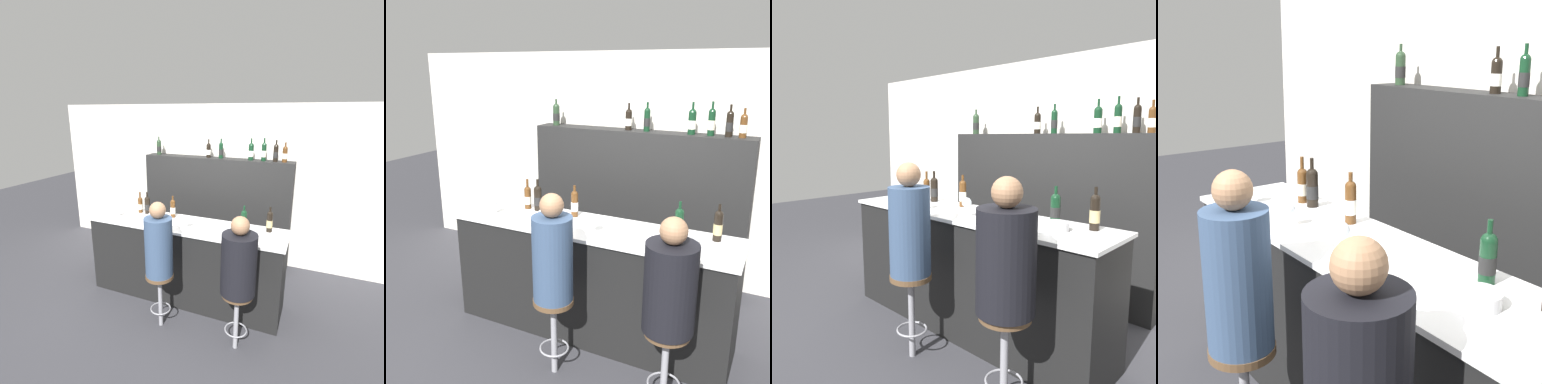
{
  "view_description": "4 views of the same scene",
  "coord_description": "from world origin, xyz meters",
  "views": [
    {
      "loc": [
        1.52,
        -3.01,
        2.48
      ],
      "look_at": [
        0.07,
        0.4,
        1.48
      ],
      "focal_mm": 28.0,
      "sensor_mm": 36.0,
      "label": 1
    },
    {
      "loc": [
        1.5,
        -2.92,
        2.44
      ],
      "look_at": [
        -0.13,
        0.31,
        1.36
      ],
      "focal_mm": 40.0,
      "sensor_mm": 36.0,
      "label": 2
    },
    {
      "loc": [
        2.18,
        -2.04,
        1.73
      ],
      "look_at": [
        -0.09,
        0.32,
        1.24
      ],
      "focal_mm": 35.0,
      "sensor_mm": 36.0,
      "label": 3
    },
    {
      "loc": [
        2.1,
        -1.27,
        2.07
      ],
      "look_at": [
        -0.05,
        0.32,
        1.32
      ],
      "focal_mm": 50.0,
      "sensor_mm": 36.0,
      "label": 4
    }
  ],
  "objects": [
    {
      "name": "wall_back",
      "position": [
        0.0,
        1.75,
        1.3
      ],
      "size": [
        6.4,
        0.05,
        2.6
      ],
      "color": "beige",
      "rests_on": "ground_plane"
    },
    {
      "name": "bar_counter",
      "position": [
        0.0,
        0.3,
        0.53
      ],
      "size": [
        2.61,
        0.64,
        1.07
      ],
      "color": "black",
      "rests_on": "ground_plane"
    },
    {
      "name": "wine_bottle_backbar_2",
      "position": [
        0.08,
        1.53,
        1.89
      ],
      "size": [
        0.07,
        0.07,
        0.31
      ],
      "color": "black",
      "rests_on": "back_bar_cabinet"
    },
    {
      "name": "metal_bowl",
      "position": [
        0.86,
        0.28,
        1.1
      ],
      "size": [
        0.18,
        0.18,
        0.06
      ],
      "color": "#B7B7BC",
      "rests_on": "bar_counter"
    },
    {
      "name": "bar_stool_right",
      "position": [
        0.89,
        -0.34,
        0.52
      ],
      "size": [
        0.32,
        0.32,
        0.68
      ],
      "color": "gray",
      "rests_on": "ground_plane"
    },
    {
      "name": "guest_seated_left",
      "position": [
        -0.02,
        -0.34,
        1.05
      ],
      "size": [
        0.31,
        0.31,
        0.86
      ],
      "color": "#334766",
      "rests_on": "bar_stool_left"
    },
    {
      "name": "wine_bottle_backbar_3",
      "position": [
        0.56,
        1.53,
        1.89
      ],
      "size": [
        0.08,
        0.08,
        0.33
      ],
      "color": "black",
      "rests_on": "back_bar_cabinet"
    },
    {
      "name": "wine_glass_0",
      "position": [
        -0.97,
        0.16,
        1.18
      ],
      "size": [
        0.08,
        0.08,
        0.16
      ],
      "color": "silver",
      "rests_on": "bar_counter"
    },
    {
      "name": "wine_glass_2",
      "position": [
        0.09,
        0.16,
        1.18
      ],
      "size": [
        0.08,
        0.08,
        0.16
      ],
      "color": "silver",
      "rests_on": "bar_counter"
    },
    {
      "name": "wine_bottle_counter_1",
      "position": [
        -0.66,
        0.47,
        1.19
      ],
      "size": [
        0.08,
        0.08,
        0.31
      ],
      "color": "black",
      "rests_on": "bar_counter"
    },
    {
      "name": "wine_bottle_backbar_1",
      "position": [
        -0.13,
        1.53,
        1.87
      ],
      "size": [
        0.07,
        0.07,
        0.29
      ],
      "color": "black",
      "rests_on": "back_bar_cabinet"
    },
    {
      "name": "guest_seated_right",
      "position": [
        0.89,
        -0.34,
        1.03
      ],
      "size": [
        0.36,
        0.36,
        0.83
      ],
      "color": "black",
      "rests_on": "bar_stool_right"
    },
    {
      "name": "wine_glass_1",
      "position": [
        -0.42,
        0.16,
        1.16
      ],
      "size": [
        0.07,
        0.07,
        0.14
      ],
      "color": "silver",
      "rests_on": "bar_counter"
    },
    {
      "name": "wine_bottle_backbar_6",
      "position": [
        1.06,
        1.53,
        1.88
      ],
      "size": [
        0.07,
        0.07,
        0.29
      ],
      "color": "#4C2D14",
      "rests_on": "back_bar_cabinet"
    },
    {
      "name": "wine_bottle_counter_3",
      "position": [
        0.74,
        0.47,
        1.18
      ],
      "size": [
        0.08,
        0.08,
        0.29
      ],
      "color": "black",
      "rests_on": "bar_counter"
    },
    {
      "name": "wine_bottle_backbar_5",
      "position": [
        0.93,
        1.53,
        1.89
      ],
      "size": [
        0.07,
        0.07,
        0.32
      ],
      "color": "black",
      "rests_on": "back_bar_cabinet"
    },
    {
      "name": "wine_bottle_backbar_4",
      "position": [
        0.75,
        1.53,
        1.9
      ],
      "size": [
        0.07,
        0.07,
        0.34
      ],
      "color": "black",
      "rests_on": "back_bar_cabinet"
    },
    {
      "name": "wine_bottle_counter_0",
      "position": [
        -0.77,
        0.47,
        1.18
      ],
      "size": [
        0.07,
        0.07,
        0.3
      ],
      "color": "#4C2D14",
      "rests_on": "bar_counter"
    },
    {
      "name": "back_bar_cabinet",
      "position": [
        0.0,
        1.53,
        0.88
      ],
      "size": [
        2.44,
        0.28,
        1.76
      ],
      "color": "black",
      "rests_on": "ground_plane"
    },
    {
      "name": "ground_plane",
      "position": [
        0.0,
        0.0,
        0.0
      ],
      "size": [
        16.0,
        16.0,
        0.0
      ],
      "primitive_type": "plane",
      "color": "#333338"
    },
    {
      "name": "bar_stool_left",
      "position": [
        -0.02,
        -0.34,
        0.52
      ],
      "size": [
        0.32,
        0.32,
        0.68
      ],
      "color": "gray",
      "rests_on": "ground_plane"
    },
    {
      "name": "wine_bottle_backbar_0",
      "position": [
        -1.03,
        1.53,
        1.88
      ],
      "size": [
        0.08,
        0.08,
        0.31
      ],
      "color": "#233823",
      "rests_on": "back_bar_cabinet"
    },
    {
      "name": "wine_bottle_counter_2",
      "position": [
        -0.25,
        0.47,
        1.19
      ],
      "size": [
        0.07,
        0.07,
        0.3
      ],
      "color": "#4C2D14",
      "rests_on": "bar_counter"
    },
    {
      "name": "wine_bottle_counter_4",
      "position": [
        1.05,
        0.47,
        1.2
      ],
      "size": [
        0.07,
        0.07,
        0.31
      ],
      "color": "black",
      "rests_on": "bar_counter"
    }
  ]
}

